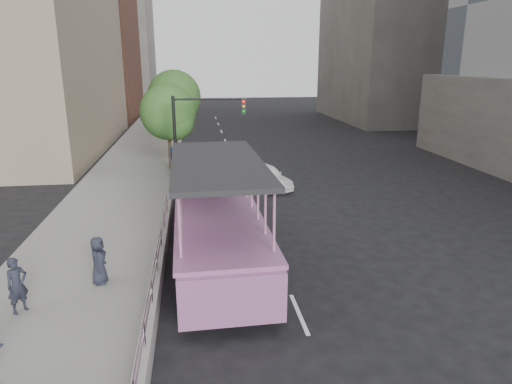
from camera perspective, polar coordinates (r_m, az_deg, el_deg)
The scene contains 14 objects.
ground at distance 15.22m, azimuth -0.07°, elevation -11.40°, with size 160.00×160.00×0.00m, color black.
sidewalk at distance 24.69m, azimuth -16.62°, elevation -0.81°, with size 5.50×80.00×0.30m, color gray.
kerb_wall at distance 16.77m, azimuth -11.72°, elevation -7.26°, with size 0.24×30.00×0.36m, color #A8A8A2.
guardrail at distance 16.52m, azimuth -11.84°, elevation -5.14°, with size 0.07×22.00×0.71m.
duck_boat at distance 17.25m, azimuth -5.11°, elevation -2.91°, with size 3.16×11.72×3.87m.
car at distance 26.12m, azimuth 1.10°, elevation 2.02°, with size 1.65×4.10×1.40m, color white.
pedestrian_near at distance 14.34m, azimuth -27.69°, elevation -10.27°, with size 0.59×0.39×1.61m, color #222532.
pedestrian_far at distance 15.12m, azimuth -19.08°, elevation -8.07°, with size 0.75×0.49×1.53m, color #222532.
parking_sign at distance 24.00m, azimuth -10.42°, elevation 3.11°, with size 0.18×0.62×2.82m.
traffic_signal at distance 26.13m, azimuth -7.53°, elevation 8.15°, with size 4.20×0.32×5.20m.
street_tree_near at distance 29.53m, azimuth -10.76°, elevation 9.53°, with size 3.52×3.52×5.72m.
street_tree_far at distance 35.45m, azimuth -10.02°, elevation 11.39°, with size 3.97×3.97×6.45m.
midrise_brick at distance 63.78m, azimuth -23.96°, elevation 20.10°, with size 18.00×16.00×26.00m, color brown.
midrise_stone_b at distance 78.74m, azimuth -19.02°, elevation 17.35°, with size 16.00×14.00×20.00m, color gray.
Camera 1 is at (-1.80, -13.39, 7.00)m, focal length 32.00 mm.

